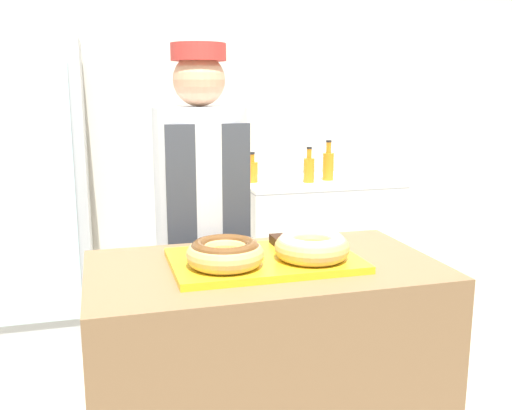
{
  "coord_description": "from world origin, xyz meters",
  "views": [
    {
      "loc": [
        -0.51,
        -1.74,
        1.47
      ],
      "look_at": [
        0.0,
        0.1,
        1.08
      ],
      "focal_mm": 40.0,
      "sensor_mm": 36.0,
      "label": 1
    }
  ],
  "objects_px": {
    "donut_chocolate_glaze": "(225,252)",
    "baker_person": "(202,232)",
    "beverage_fridge": "(28,194)",
    "bottle_orange": "(328,165)",
    "serving_tray": "(264,260)",
    "chest_freezer": "(314,243)",
    "donut_light_glaze": "(312,246)",
    "brownie_back_right": "(284,240)",
    "bottle_orange_b_b": "(252,171)",
    "brownie_back_left": "(223,245)",
    "bottle_orange_b": "(309,169)"
  },
  "relations": [
    {
      "from": "bottle_orange_b_b",
      "to": "bottle_orange_b",
      "type": "bearing_deg",
      "value": -16.75
    },
    {
      "from": "donut_chocolate_glaze",
      "to": "baker_person",
      "type": "distance_m",
      "value": 0.69
    },
    {
      "from": "donut_chocolate_glaze",
      "to": "brownie_back_right",
      "type": "bearing_deg",
      "value": 36.18
    },
    {
      "from": "serving_tray",
      "to": "bottle_orange_b_b",
      "type": "distance_m",
      "value": 1.82
    },
    {
      "from": "donut_light_glaze",
      "to": "bottle_orange",
      "type": "xyz_separation_m",
      "value": [
        0.79,
        1.77,
        0.01
      ]
    },
    {
      "from": "bottle_orange_b",
      "to": "bottle_orange_b_b",
      "type": "height_order",
      "value": "bottle_orange_b"
    },
    {
      "from": "donut_chocolate_glaze",
      "to": "brownie_back_right",
      "type": "relative_size",
      "value": 2.81
    },
    {
      "from": "serving_tray",
      "to": "donut_chocolate_glaze",
      "type": "bearing_deg",
      "value": -157.41
    },
    {
      "from": "donut_chocolate_glaze",
      "to": "beverage_fridge",
      "type": "height_order",
      "value": "beverage_fridge"
    },
    {
      "from": "brownie_back_right",
      "to": "chest_freezer",
      "type": "relative_size",
      "value": 0.09
    },
    {
      "from": "brownie_back_left",
      "to": "brownie_back_right",
      "type": "relative_size",
      "value": 1.0
    },
    {
      "from": "serving_tray",
      "to": "brownie_back_left",
      "type": "relative_size",
      "value": 7.02
    },
    {
      "from": "brownie_back_right",
      "to": "baker_person",
      "type": "xyz_separation_m",
      "value": [
        -0.21,
        0.49,
        -0.08
      ]
    },
    {
      "from": "baker_person",
      "to": "donut_chocolate_glaze",
      "type": "bearing_deg",
      "value": -94.05
    },
    {
      "from": "chest_freezer",
      "to": "bottle_orange_b",
      "type": "bearing_deg",
      "value": -134.76
    },
    {
      "from": "chest_freezer",
      "to": "bottle_orange",
      "type": "bearing_deg",
      "value": -19.14
    },
    {
      "from": "chest_freezer",
      "to": "bottle_orange_b",
      "type": "distance_m",
      "value": 0.53
    },
    {
      "from": "donut_chocolate_glaze",
      "to": "bottle_orange",
      "type": "xyz_separation_m",
      "value": [
        1.08,
        1.77,
        0.01
      ]
    },
    {
      "from": "brownie_back_right",
      "to": "baker_person",
      "type": "height_order",
      "value": "baker_person"
    },
    {
      "from": "baker_person",
      "to": "beverage_fridge",
      "type": "relative_size",
      "value": 0.95
    },
    {
      "from": "serving_tray",
      "to": "donut_light_glaze",
      "type": "height_order",
      "value": "donut_light_glaze"
    },
    {
      "from": "brownie_back_left",
      "to": "bottle_orange_b_b",
      "type": "distance_m",
      "value": 1.73
    },
    {
      "from": "serving_tray",
      "to": "donut_light_glaze",
      "type": "bearing_deg",
      "value": -22.59
    },
    {
      "from": "brownie_back_left",
      "to": "bottle_orange",
      "type": "distance_m",
      "value": 1.9
    },
    {
      "from": "serving_tray",
      "to": "beverage_fridge",
      "type": "distance_m",
      "value": 1.96
    },
    {
      "from": "brownie_back_left",
      "to": "donut_light_glaze",
      "type": "bearing_deg",
      "value": -36.18
    },
    {
      "from": "brownie_back_right",
      "to": "bottle_orange",
      "type": "distance_m",
      "value": 1.79
    },
    {
      "from": "bottle_orange_b",
      "to": "brownie_back_left",
      "type": "bearing_deg",
      "value": -120.37
    },
    {
      "from": "donut_light_glaze",
      "to": "beverage_fridge",
      "type": "xyz_separation_m",
      "value": [
        -1.06,
        1.79,
        -0.1
      ]
    },
    {
      "from": "beverage_fridge",
      "to": "bottle_orange",
      "type": "relative_size",
      "value": 6.62
    },
    {
      "from": "donut_chocolate_glaze",
      "to": "bottle_orange_b_b",
      "type": "relative_size",
      "value": 1.26
    },
    {
      "from": "baker_person",
      "to": "donut_light_glaze",
      "type": "bearing_deg",
      "value": -70.47
    },
    {
      "from": "donut_light_glaze",
      "to": "brownie_back_right",
      "type": "distance_m",
      "value": 0.19
    },
    {
      "from": "serving_tray",
      "to": "donut_chocolate_glaze",
      "type": "height_order",
      "value": "donut_chocolate_glaze"
    },
    {
      "from": "donut_chocolate_glaze",
      "to": "baker_person",
      "type": "relative_size",
      "value": 0.15
    },
    {
      "from": "brownie_back_right",
      "to": "beverage_fridge",
      "type": "height_order",
      "value": "beverage_fridge"
    },
    {
      "from": "brownie_back_right",
      "to": "bottle_orange",
      "type": "bearing_deg",
      "value": 62.4
    },
    {
      "from": "beverage_fridge",
      "to": "chest_freezer",
      "type": "distance_m",
      "value": 1.83
    },
    {
      "from": "brownie_back_left",
      "to": "beverage_fridge",
      "type": "height_order",
      "value": "beverage_fridge"
    },
    {
      "from": "beverage_fridge",
      "to": "bottle_orange_b_b",
      "type": "height_order",
      "value": "beverage_fridge"
    },
    {
      "from": "donut_chocolate_glaze",
      "to": "baker_person",
      "type": "xyz_separation_m",
      "value": [
        0.05,
        0.68,
        -0.1
      ]
    },
    {
      "from": "baker_person",
      "to": "brownie_back_right",
      "type": "bearing_deg",
      "value": -67.04
    },
    {
      "from": "chest_freezer",
      "to": "donut_light_glaze",
      "type": "bearing_deg",
      "value": -111.78
    },
    {
      "from": "beverage_fridge",
      "to": "brownie_back_right",
      "type": "bearing_deg",
      "value": -57.36
    },
    {
      "from": "chest_freezer",
      "to": "bottle_orange",
      "type": "xyz_separation_m",
      "value": [
        0.08,
        -0.03,
        0.53
      ]
    },
    {
      "from": "donut_light_glaze",
      "to": "bottle_orange_b",
      "type": "bearing_deg",
      "value": 69.56
    },
    {
      "from": "beverage_fridge",
      "to": "baker_person",
      "type": "bearing_deg",
      "value": -53.62
    },
    {
      "from": "donut_light_glaze",
      "to": "bottle_orange_b_b",
      "type": "distance_m",
      "value": 1.85
    },
    {
      "from": "serving_tray",
      "to": "baker_person",
      "type": "height_order",
      "value": "baker_person"
    },
    {
      "from": "brownie_back_right",
      "to": "bottle_orange_b",
      "type": "relative_size",
      "value": 0.38
    }
  ]
}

